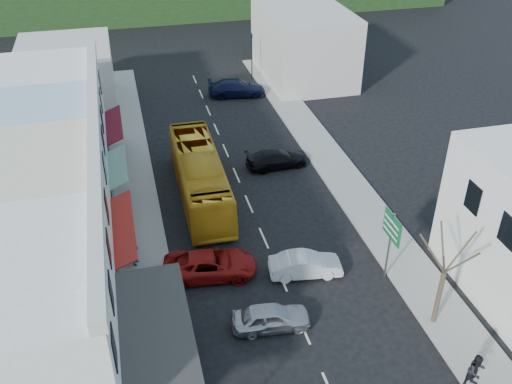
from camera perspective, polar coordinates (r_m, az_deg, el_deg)
name	(u,v)px	position (r m, az deg, el deg)	size (l,w,h in m)	color
ground	(282,279)	(33.02, 2.57, -8.66)	(120.00, 120.00, 0.00)	black
sidewalk_left	(136,202)	(40.08, -11.88, -1.00)	(3.00, 52.00, 0.15)	gray
sidewalk_right	(341,175)	(42.79, 8.47, 1.69)	(3.00, 52.00, 0.15)	gray
shopfront_row	(45,203)	(34.13, -20.36, -1.06)	(8.25, 30.00, 8.00)	silver
distant_block_left	(68,79)	(54.28, -18.31, 10.63)	(8.00, 10.00, 6.00)	#B7B2A8
distant_block_right	(304,44)	(59.69, 4.78, 14.56)	(8.00, 12.00, 7.00)	#B7B2A8
bus	(200,178)	(39.33, -5.63, 1.45)	(2.50, 11.60, 3.10)	gold
car_silver	(271,317)	(29.78, 1.51, -12.39)	(1.80, 4.40, 1.40)	#B1B1B6
car_white	(305,265)	(32.97, 4.97, -7.26)	(1.80, 4.40, 1.40)	silver
car_red	(210,265)	(32.91, -4.58, -7.32)	(1.90, 4.60, 1.40)	maroon
car_black_near	(277,158)	(43.28, 2.09, 3.38)	(1.84, 4.50, 1.40)	black
car_navy_far	(237,89)	(55.76, -1.95, 10.28)	(1.84, 4.50, 1.40)	black
pedestrian_left	(134,252)	(34.01, -12.07, -5.89)	(0.60, 0.40, 1.70)	black
pedestrian_right	(476,373)	(28.76, 21.13, -16.49)	(0.70, 0.44, 1.70)	black
direction_sign	(389,246)	(32.59, 13.18, -5.33)	(0.24, 1.97, 4.38)	#125F30
street_tree	(444,272)	(29.62, 18.31, -7.64)	(2.37, 2.37, 6.82)	#3A2F22
traffic_signal	(252,56)	(59.38, -0.42, 13.41)	(0.78, 1.05, 4.73)	black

